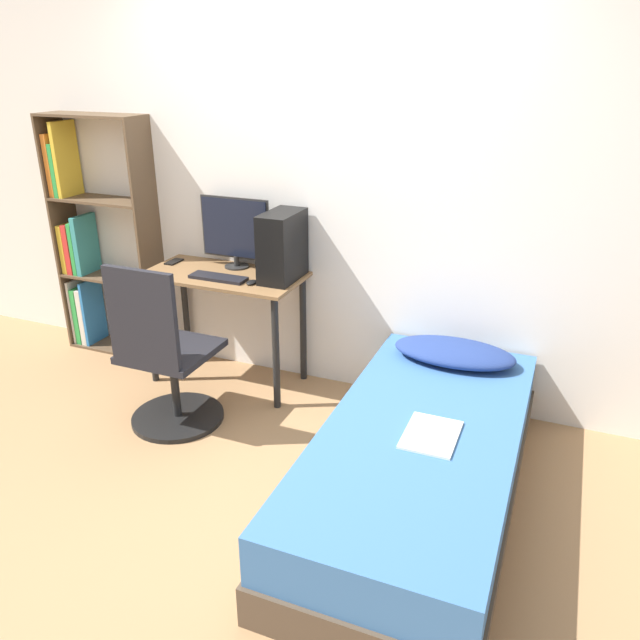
# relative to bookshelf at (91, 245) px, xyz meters

# --- Properties ---
(ground_plane) EXTENTS (14.00, 14.00, 0.00)m
(ground_plane) POSITION_rel_bookshelf_xyz_m (1.72, -1.28, -0.79)
(ground_plane) COLOR #9E754C
(wall_back) EXTENTS (8.00, 0.05, 2.50)m
(wall_back) POSITION_rel_bookshelf_xyz_m (1.72, 0.16, 0.46)
(wall_back) COLOR silver
(wall_back) RESTS_ON ground_plane
(desk) EXTENTS (1.02, 0.51, 0.76)m
(desk) POSITION_rel_bookshelf_xyz_m (1.17, -0.13, -0.17)
(desk) COLOR brown
(desk) RESTS_ON ground_plane
(bookshelf) EXTENTS (0.76, 0.26, 1.70)m
(bookshelf) POSITION_rel_bookshelf_xyz_m (0.00, 0.00, 0.00)
(bookshelf) COLOR brown
(bookshelf) RESTS_ON ground_plane
(office_chair) EXTENTS (0.55, 0.55, 1.03)m
(office_chair) POSITION_rel_bookshelf_xyz_m (1.14, -0.76, -0.40)
(office_chair) COLOR black
(office_chair) RESTS_ON ground_plane
(bed) EXTENTS (0.91, 2.01, 0.43)m
(bed) POSITION_rel_bookshelf_xyz_m (2.67, -0.88, -0.58)
(bed) COLOR #4C3D2D
(bed) RESTS_ON ground_plane
(pillow) EXTENTS (0.69, 0.36, 0.11)m
(pillow) POSITION_rel_bookshelf_xyz_m (2.67, -0.13, -0.31)
(pillow) COLOR navy
(pillow) RESTS_ON bed
(magazine) EXTENTS (0.24, 0.32, 0.01)m
(magazine) POSITION_rel_bookshelf_xyz_m (2.73, -0.94, -0.36)
(magazine) COLOR silver
(magazine) RESTS_ON bed
(monitor) EXTENTS (0.49, 0.16, 0.46)m
(monitor) POSITION_rel_bookshelf_xyz_m (1.18, 0.03, 0.22)
(monitor) COLOR black
(monitor) RESTS_ON desk
(keyboard) EXTENTS (0.37, 0.12, 0.02)m
(keyboard) POSITION_rel_bookshelf_xyz_m (1.20, -0.23, -0.02)
(keyboard) COLOR black
(keyboard) RESTS_ON desk
(pc_tower) EXTENTS (0.19, 0.36, 0.42)m
(pc_tower) POSITION_rel_bookshelf_xyz_m (1.57, -0.07, 0.18)
(pc_tower) COLOR black
(pc_tower) RESTS_ON desk
(mouse) EXTENTS (0.06, 0.09, 0.02)m
(mouse) POSITION_rel_bookshelf_xyz_m (1.43, -0.23, -0.02)
(mouse) COLOR black
(mouse) RESTS_ON desk
(phone) EXTENTS (0.07, 0.14, 0.01)m
(phone) POSITION_rel_bookshelf_xyz_m (0.74, -0.04, -0.02)
(phone) COLOR black
(phone) RESTS_ON desk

